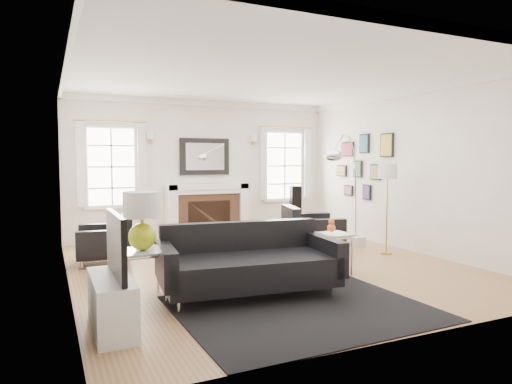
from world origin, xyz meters
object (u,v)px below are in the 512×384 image
armchair_right (309,231)px  gourd_lamp (142,217)px  sofa (248,263)px  coffee_table (297,246)px  fireplace (208,211)px  arc_floor_lamp (346,187)px  armchair_left (108,242)px

armchair_right → gourd_lamp: gourd_lamp is taller
armchair_right → sofa: bearing=-137.2°
coffee_table → gourd_lamp: size_ratio=1.32×
fireplace → arc_floor_lamp: arc_floor_lamp is taller
fireplace → sofa: fireplace is taller
gourd_lamp → fireplace: bearing=61.4°
armchair_left → arc_floor_lamp: (3.73, -0.92, 0.80)m
armchair_right → gourd_lamp: 3.45m
armchair_left → arc_floor_lamp: bearing=-13.9°
armchair_left → arc_floor_lamp: arc_floor_lamp is taller
fireplace → armchair_right: size_ratio=1.45×
armchair_left → armchair_right: size_ratio=0.82×
coffee_table → gourd_lamp: gourd_lamp is taller
fireplace → armchair_left: (-2.14, -1.59, -0.21)m
armchair_left → gourd_lamp: 2.19m
sofa → armchair_right: sofa is taller
fireplace → gourd_lamp: 4.21m
armchair_left → coffee_table: size_ratio=1.10×
fireplace → armchair_left: size_ratio=1.78×
sofa → armchair_left: (-1.30, 2.39, -0.04)m
armchair_right → coffee_table: armchair_right is taller
armchair_left → sofa: bearing=-61.5°
armchair_right → coffee_table: bearing=-129.1°
fireplace → armchair_right: fireplace is taller
armchair_left → gourd_lamp: bearing=-86.4°
sofa → armchair_right: 2.60m
armchair_left → armchair_right: armchair_right is taller
arc_floor_lamp → sofa: bearing=-149.0°
sofa → coffee_table: 1.35m
armchair_right → coffee_table: size_ratio=1.35×
arc_floor_lamp → armchair_right: bearing=150.4°
fireplace → gourd_lamp: bearing=-118.6°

